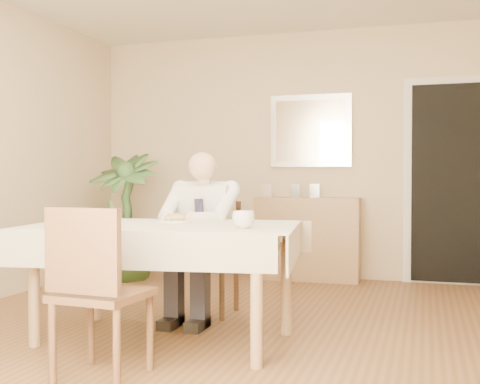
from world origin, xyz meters
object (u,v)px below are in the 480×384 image
(dining_table, at_px, (165,237))
(chair_far, at_px, (211,250))
(coffee_mug, at_px, (243,220))
(chair_near, at_px, (94,284))
(potted_palm, at_px, (124,216))
(sideboard, at_px, (308,239))
(seated_man, at_px, (198,227))

(dining_table, height_order, chair_far, chair_far)
(dining_table, xyz_separation_m, chair_far, (-0.00, 0.88, -0.18))
(chair_far, bearing_deg, coffee_mug, -62.35)
(chair_near, bearing_deg, potted_palm, 119.91)
(chair_near, distance_m, potted_palm, 3.22)
(sideboard, bearing_deg, dining_table, -101.69)
(chair_far, bearing_deg, chair_near, -92.10)
(chair_near, relative_size, sideboard, 0.85)
(sideboard, bearing_deg, potted_palm, -166.28)
(chair_far, bearing_deg, seated_man, -91.68)
(sideboard, xyz_separation_m, potted_palm, (-1.84, -0.52, 0.23))
(coffee_mug, relative_size, sideboard, 0.12)
(potted_palm, bearing_deg, chair_far, -40.25)
(dining_table, relative_size, seated_man, 1.49)
(seated_man, relative_size, potted_palm, 0.95)
(dining_table, bearing_deg, seated_man, 81.98)
(coffee_mug, bearing_deg, sideboard, 92.80)
(chair_near, distance_m, coffee_mug, 0.96)
(chair_near, relative_size, potted_palm, 0.69)
(chair_near, height_order, seated_man, seated_man)
(chair_near, bearing_deg, coffee_mug, 54.00)
(dining_table, height_order, potted_palm, potted_palm)
(sideboard, distance_m, potted_palm, 1.93)
(sideboard, bearing_deg, chair_far, -106.54)
(chair_far, distance_m, sideboard, 1.76)
(chair_near, bearing_deg, seated_man, 93.88)
(chair_far, distance_m, coffee_mug, 1.22)
(chair_near, xyz_separation_m, seated_man, (0.01, 1.43, 0.18))
(dining_table, height_order, sideboard, sideboard)
(chair_near, xyz_separation_m, sideboard, (0.46, 3.42, -0.08))
(chair_far, height_order, sideboard, chair_far)
(dining_table, bearing_deg, sideboard, 72.22)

